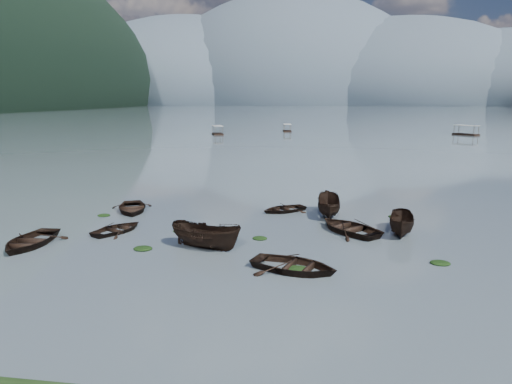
# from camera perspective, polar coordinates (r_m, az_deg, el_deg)

# --- Properties ---
(ground_plane) EXTENTS (2400.00, 2400.00, 0.00)m
(ground_plane) POSITION_cam_1_polar(r_m,az_deg,el_deg) (25.57, -3.95, -9.75)
(ground_plane) COLOR slate
(haze_mtn_a) EXTENTS (520.00, 520.00, 280.00)m
(haze_mtn_a) POSITION_cam_1_polar(r_m,az_deg,el_deg) (960.64, -7.84, 10.85)
(haze_mtn_a) COLOR #475666
(haze_mtn_a) RESTS_ON ground
(haze_mtn_b) EXTENTS (520.00, 520.00, 340.00)m
(haze_mtn_b) POSITION_cam_1_polar(r_m,az_deg,el_deg) (925.62, 4.37, 10.90)
(haze_mtn_b) COLOR #475666
(haze_mtn_b) RESTS_ON ground
(haze_mtn_c) EXTENTS (520.00, 520.00, 260.00)m
(haze_mtn_c) POSITION_cam_1_polar(r_m,az_deg,el_deg) (933.11, 16.92, 10.45)
(haze_mtn_c) COLOR #475666
(haze_mtn_c) RESTS_ON ground
(haze_mtn_d) EXTENTS (520.00, 520.00, 220.00)m
(haze_mtn_d) POSITION_cam_1_polar(r_m,az_deg,el_deg) (975.52, 27.58, 9.68)
(haze_mtn_d) COLOR #475666
(haze_mtn_d) RESTS_ON ground
(rowboat_0) EXTENTS (3.72, 5.10, 1.03)m
(rowboat_0) POSITION_cam_1_polar(r_m,az_deg,el_deg) (33.06, -26.40, -5.99)
(rowboat_0) COLOR black
(rowboat_0) RESTS_ON ground
(rowboat_1) EXTENTS (4.29, 4.78, 0.81)m
(rowboat_1) POSITION_cam_1_polar(r_m,az_deg,el_deg) (34.05, -16.88, -4.78)
(rowboat_1) COLOR black
(rowboat_1) RESTS_ON ground
(rowboat_2) EXTENTS (5.35, 3.35, 1.94)m
(rowboat_2) POSITION_cam_1_polar(r_m,az_deg,el_deg) (29.26, -6.22, -7.01)
(rowboat_2) COLOR black
(rowboat_2) RESTS_ON ground
(rowboat_3) EXTENTS (6.14, 6.27, 1.06)m
(rowboat_3) POSITION_cam_1_polar(r_m,az_deg,el_deg) (33.25, 11.52, -4.90)
(rowboat_3) COLOR black
(rowboat_3) RESTS_ON ground
(rowboat_4) EXTENTS (5.71, 4.81, 1.01)m
(rowboat_4) POSITION_cam_1_polar(r_m,az_deg,el_deg) (25.54, 4.75, -9.78)
(rowboat_4) COLOR black
(rowboat_4) RESTS_ON ground
(rowboat_5) EXTENTS (2.46, 4.75, 1.75)m
(rowboat_5) POSITION_cam_1_polar(r_m,az_deg,el_deg) (33.69, 17.72, -5.00)
(rowboat_5) COLOR black
(rowboat_5) RESTS_ON ground
(rowboat_6) EXTENTS (5.07, 5.80, 1.00)m
(rowboat_6) POSITION_cam_1_polar(r_m,az_deg,el_deg) (39.83, -15.24, -2.34)
(rowboat_6) COLOR black
(rowboat_6) RESTS_ON ground
(rowboat_7) EXTENTS (4.83, 4.60, 0.81)m
(rowboat_7) POSITION_cam_1_polar(r_m,az_deg,el_deg) (38.48, 3.49, -2.43)
(rowboat_7) COLOR black
(rowboat_7) RESTS_ON ground
(rowboat_8) EXTENTS (1.93, 4.87, 1.86)m
(rowboat_8) POSITION_cam_1_polar(r_m,az_deg,el_deg) (37.50, 8.99, -2.93)
(rowboat_8) COLOR black
(rowboat_8) RESTS_ON ground
(weed_clump_0) EXTENTS (1.20, 0.98, 0.26)m
(weed_clump_0) POSITION_cam_1_polar(r_m,az_deg,el_deg) (29.71, -13.95, -7.00)
(weed_clump_0) COLOR black
(weed_clump_0) RESTS_ON ground
(weed_clump_1) EXTENTS (0.94, 0.75, 0.21)m
(weed_clump_1) POSITION_cam_1_polar(r_m,az_deg,el_deg) (33.05, -9.57, -4.92)
(weed_clump_1) COLOR black
(weed_clump_1) RESTS_ON ground
(weed_clump_2) EXTENTS (1.30, 1.04, 0.28)m
(weed_clump_2) POSITION_cam_1_polar(r_m,az_deg,el_deg) (25.57, 5.22, -9.77)
(weed_clump_2) COLOR black
(weed_clump_2) RESTS_ON ground
(weed_clump_3) EXTENTS (1.01, 0.85, 0.22)m
(weed_clump_3) POSITION_cam_1_polar(r_m,az_deg,el_deg) (30.96, 0.48, -5.89)
(weed_clump_3) COLOR black
(weed_clump_3) RESTS_ON ground
(weed_clump_4) EXTENTS (1.15, 0.91, 0.24)m
(weed_clump_4) POSITION_cam_1_polar(r_m,az_deg,el_deg) (28.48, 22.03, -8.33)
(weed_clump_4) COLOR black
(weed_clump_4) RESTS_ON ground
(weed_clump_5) EXTENTS (1.04, 0.84, 0.22)m
(weed_clump_5) POSITION_cam_1_polar(r_m,az_deg,el_deg) (38.94, -18.48, -2.85)
(weed_clump_5) COLOR black
(weed_clump_5) RESTS_ON ground
(weed_clump_6) EXTENTS (1.04, 0.87, 0.22)m
(weed_clump_6) POSITION_cam_1_polar(r_m,az_deg,el_deg) (33.43, -6.29, -4.64)
(weed_clump_6) COLOR black
(weed_clump_6) RESTS_ON ground
(weed_clump_7) EXTENTS (1.08, 0.87, 0.24)m
(weed_clump_7) POSITION_cam_1_polar(r_m,az_deg,el_deg) (38.16, 16.99, -3.04)
(weed_clump_7) COLOR black
(weed_clump_7) RESTS_ON ground
(pontoon_left) EXTENTS (4.39, 6.45, 2.28)m
(pontoon_left) POSITION_cam_1_polar(r_m,az_deg,el_deg) (123.40, -4.81, 7.17)
(pontoon_left) COLOR black
(pontoon_left) RESTS_ON ground
(pontoon_centre) EXTENTS (2.98, 5.72, 2.09)m
(pontoon_centre) POSITION_cam_1_polar(r_m,az_deg,el_deg) (134.97, 3.92, 7.55)
(pontoon_centre) COLOR black
(pontoon_centre) RESTS_ON ground
(pontoon_right) EXTENTS (6.32, 6.59, 2.47)m
(pontoon_right) POSITION_cam_1_polar(r_m,az_deg,el_deg) (133.26, 24.74, 6.48)
(pontoon_right) COLOR black
(pontoon_right) RESTS_ON ground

